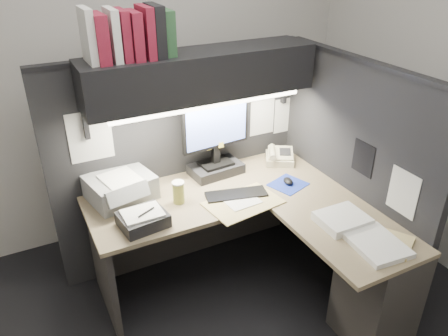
{
  "coord_description": "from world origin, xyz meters",
  "views": [
    {
      "loc": [
        -1.0,
        -1.79,
        2.29
      ],
      "look_at": [
        0.17,
        0.51,
        0.92
      ],
      "focal_mm": 35.0,
      "sensor_mm": 36.0,
      "label": 1
    }
  ],
  "objects_px": {
    "desk": "(294,256)",
    "overhead_shelf": "(201,74)",
    "coffee_cup": "(179,193)",
    "notebook_stack": "(143,220)",
    "monitor": "(216,146)",
    "telephone": "(279,157)",
    "keyboard": "(236,195)",
    "printer": "(121,187)"
  },
  "relations": [
    {
      "from": "telephone",
      "to": "keyboard",
      "type": "bearing_deg",
      "value": -120.85
    },
    {
      "from": "keyboard",
      "to": "coffee_cup",
      "type": "xyz_separation_m",
      "value": [
        -0.38,
        0.1,
        0.06
      ]
    },
    {
      "from": "coffee_cup",
      "to": "notebook_stack",
      "type": "relative_size",
      "value": 0.52
    },
    {
      "from": "overhead_shelf",
      "to": "telephone",
      "type": "xyz_separation_m",
      "value": [
        0.64,
        -0.03,
        -0.73
      ]
    },
    {
      "from": "monitor",
      "to": "coffee_cup",
      "type": "distance_m",
      "value": 0.49
    },
    {
      "from": "monitor",
      "to": "keyboard",
      "type": "relative_size",
      "value": 1.36
    },
    {
      "from": "coffee_cup",
      "to": "printer",
      "type": "bearing_deg",
      "value": 144.43
    },
    {
      "from": "keyboard",
      "to": "notebook_stack",
      "type": "xyz_separation_m",
      "value": [
        -0.67,
        -0.04,
        0.03
      ]
    },
    {
      "from": "telephone",
      "to": "notebook_stack",
      "type": "height_order",
      "value": "telephone"
    },
    {
      "from": "coffee_cup",
      "to": "printer",
      "type": "distance_m",
      "value": 0.4
    },
    {
      "from": "monitor",
      "to": "telephone",
      "type": "relative_size",
      "value": 2.59
    },
    {
      "from": "desk",
      "to": "notebook_stack",
      "type": "relative_size",
      "value": 6.21
    },
    {
      "from": "coffee_cup",
      "to": "notebook_stack",
      "type": "distance_m",
      "value": 0.33
    },
    {
      "from": "telephone",
      "to": "coffee_cup",
      "type": "bearing_deg",
      "value": -137.63
    },
    {
      "from": "coffee_cup",
      "to": "notebook_stack",
      "type": "bearing_deg",
      "value": -153.38
    },
    {
      "from": "overhead_shelf",
      "to": "telephone",
      "type": "bearing_deg",
      "value": -2.5
    },
    {
      "from": "keyboard",
      "to": "printer",
      "type": "xyz_separation_m",
      "value": [
        -0.7,
        0.33,
        0.07
      ]
    },
    {
      "from": "notebook_stack",
      "to": "coffee_cup",
      "type": "bearing_deg",
      "value": 26.62
    },
    {
      "from": "desk",
      "to": "telephone",
      "type": "height_order",
      "value": "telephone"
    },
    {
      "from": "keyboard",
      "to": "notebook_stack",
      "type": "distance_m",
      "value": 0.67
    },
    {
      "from": "desk",
      "to": "overhead_shelf",
      "type": "distance_m",
      "value": 1.33
    },
    {
      "from": "overhead_shelf",
      "to": "monitor",
      "type": "height_order",
      "value": "overhead_shelf"
    },
    {
      "from": "keyboard",
      "to": "telephone",
      "type": "height_order",
      "value": "telephone"
    },
    {
      "from": "telephone",
      "to": "notebook_stack",
      "type": "bearing_deg",
      "value": -133.89
    },
    {
      "from": "desk",
      "to": "overhead_shelf",
      "type": "height_order",
      "value": "overhead_shelf"
    },
    {
      "from": "monitor",
      "to": "keyboard",
      "type": "distance_m",
      "value": 0.41
    },
    {
      "from": "coffee_cup",
      "to": "notebook_stack",
      "type": "height_order",
      "value": "coffee_cup"
    },
    {
      "from": "notebook_stack",
      "to": "telephone",
      "type": "bearing_deg",
      "value": 15.73
    },
    {
      "from": "telephone",
      "to": "printer",
      "type": "bearing_deg",
      "value": -151.25
    },
    {
      "from": "monitor",
      "to": "notebook_stack",
      "type": "relative_size",
      "value": 2.07
    },
    {
      "from": "telephone",
      "to": "desk",
      "type": "bearing_deg",
      "value": -84.71
    },
    {
      "from": "telephone",
      "to": "coffee_cup",
      "type": "height_order",
      "value": "coffee_cup"
    },
    {
      "from": "notebook_stack",
      "to": "monitor",
      "type": "bearing_deg",
      "value": 29.73
    },
    {
      "from": "overhead_shelf",
      "to": "telephone",
      "type": "height_order",
      "value": "overhead_shelf"
    },
    {
      "from": "desk",
      "to": "overhead_shelf",
      "type": "xyz_separation_m",
      "value": [
        -0.3,
        0.75,
        1.06
      ]
    },
    {
      "from": "desk",
      "to": "telephone",
      "type": "xyz_separation_m",
      "value": [
        0.34,
        0.72,
        0.33
      ]
    },
    {
      "from": "monitor",
      "to": "coffee_cup",
      "type": "xyz_separation_m",
      "value": [
        -0.39,
        -0.25,
        -0.15
      ]
    },
    {
      "from": "coffee_cup",
      "to": "printer",
      "type": "relative_size",
      "value": 0.35
    },
    {
      "from": "overhead_shelf",
      "to": "notebook_stack",
      "type": "height_order",
      "value": "overhead_shelf"
    },
    {
      "from": "desk",
      "to": "coffee_cup",
      "type": "xyz_separation_m",
      "value": [
        -0.58,
        0.53,
        0.36
      ]
    },
    {
      "from": "monitor",
      "to": "notebook_stack",
      "type": "distance_m",
      "value": 0.81
    },
    {
      "from": "desk",
      "to": "coffee_cup",
      "type": "bearing_deg",
      "value": 137.72
    }
  ]
}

